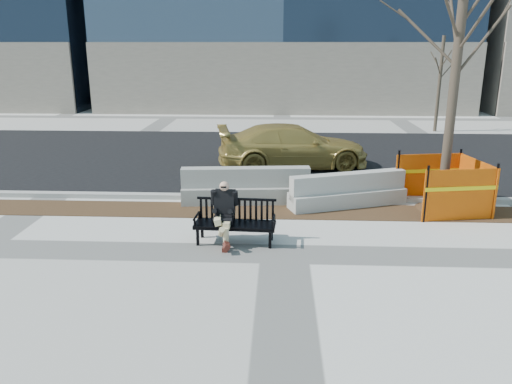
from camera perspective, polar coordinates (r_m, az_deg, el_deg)
ground at (r=9.98m, az=3.21°, el=-6.97°), size 120.00×120.00×0.00m
mulch_strip at (r=12.41m, az=3.13°, el=-2.18°), size 40.00×1.20×0.02m
asphalt_street at (r=18.39m, az=3.02°, el=3.98°), size 60.00×10.40×0.01m
curb at (r=13.29m, az=3.11°, el=-0.65°), size 60.00×0.25×0.12m
bench at (r=10.51m, az=-2.34°, el=-5.71°), size 1.72×0.70×0.90m
seated_man at (r=10.59m, az=-3.56°, el=-5.56°), size 0.59×0.93×1.26m
tree_fence at (r=13.37m, az=20.06°, el=-1.83°), size 3.08×3.08×6.66m
sedan at (r=16.84m, az=4.14°, el=2.78°), size 5.15×2.78×1.42m
jersey_barrier_left at (r=13.08m, az=-1.15°, el=-1.19°), size 3.31×0.94×0.94m
jersey_barrier_right at (r=13.01m, az=10.21°, el=-1.56°), size 3.06×1.59×0.87m
far_tree_right at (r=25.25m, az=19.45°, el=6.47°), size 2.14×2.14×4.62m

